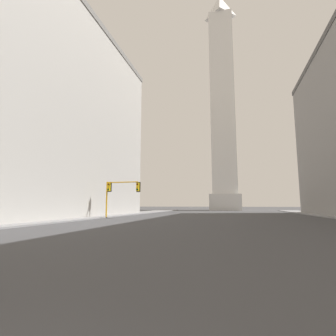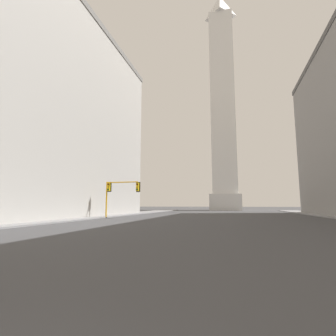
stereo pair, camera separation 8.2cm
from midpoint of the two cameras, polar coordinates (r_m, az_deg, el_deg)
sidewalk_left at (r=35.53m, az=-18.72°, el=-10.29°), size 5.00×98.34×0.15m
building_left at (r=43.15m, az=-31.77°, el=10.50°), size 23.21×45.61×29.10m
obelisk at (r=88.89m, az=11.79°, el=14.15°), size 9.33×9.33×72.32m
traffic_light_mid_left at (r=35.64m, az=-10.82°, el=-4.77°), size 4.92×0.52×4.83m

